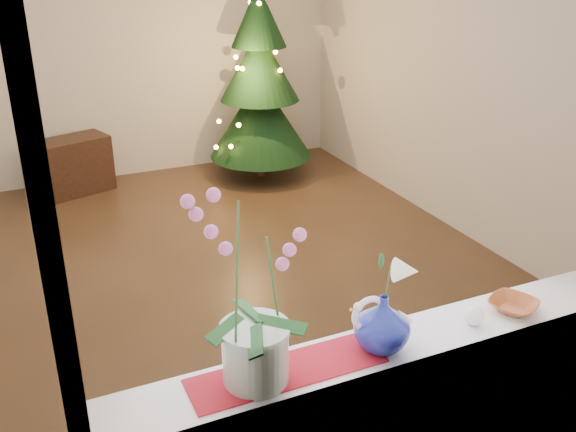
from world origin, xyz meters
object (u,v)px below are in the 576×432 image
object	(u,v)px
blue_vase	(383,319)
side_table	(71,166)
orchid_pot	(254,289)
paperweight	(474,316)
amber_dish	(513,306)
xmas_tree	(260,85)
swan	(381,322)

from	to	relation	value
blue_vase	side_table	world-z (taller)	blue_vase
orchid_pot	paperweight	distance (m)	0.95
orchid_pot	blue_vase	size ratio (longest dim) A/B	2.85
blue_vase	amber_dish	size ratio (longest dim) A/B	1.57
blue_vase	paperweight	world-z (taller)	blue_vase
amber_dish	side_table	bearing A→B (deg)	104.96
blue_vase	paperweight	bearing A→B (deg)	-2.03
orchid_pot	xmas_tree	size ratio (longest dim) A/B	0.37
orchid_pot	amber_dish	distance (m)	1.15
paperweight	side_table	bearing A→B (deg)	102.43
orchid_pot	xmas_tree	bearing A→B (deg)	67.76
amber_dish	side_table	world-z (taller)	amber_dish
orchid_pot	side_table	distance (m)	4.66
swan	paperweight	world-z (taller)	swan
xmas_tree	side_table	distance (m)	2.00
amber_dish	xmas_tree	distance (m)	4.32
swan	amber_dish	size ratio (longest dim) A/B	1.58
swan	paperweight	xyz separation A→B (m)	(0.41, -0.02, -0.07)
side_table	paperweight	bearing A→B (deg)	-95.21
amber_dish	orchid_pot	bearing A→B (deg)	179.24
side_table	amber_dish	bearing A→B (deg)	-92.68
swan	orchid_pot	bearing A→B (deg)	-177.00
paperweight	amber_dish	xyz separation A→B (m)	(0.21, 0.02, -0.02)
blue_vase	xmas_tree	world-z (taller)	xmas_tree
side_table	xmas_tree	bearing A→B (deg)	-26.65
blue_vase	xmas_tree	size ratio (longest dim) A/B	0.13
blue_vase	amber_dish	distance (m)	0.63
swan	side_table	xyz separation A→B (m)	(-0.60, 4.56, -0.75)
swan	paperweight	distance (m)	0.42
xmas_tree	orchid_pot	bearing A→B (deg)	-112.24
orchid_pot	swan	size ratio (longest dim) A/B	2.84
paperweight	swan	bearing A→B (deg)	176.85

